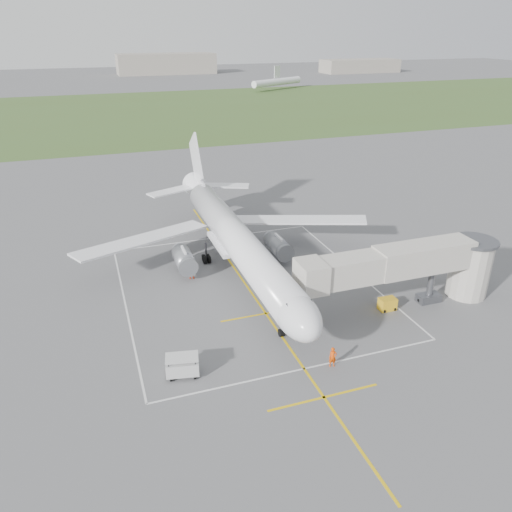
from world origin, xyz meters
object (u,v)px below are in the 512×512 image
object	(u,v)px
jet_bridge	(416,266)
ramp_worker_nose	(333,357)
baggage_cart	(182,366)
gpu_unit	(387,304)
ramp_worker_wing	(191,271)
airliner	(236,239)

from	to	relation	value
jet_bridge	ramp_worker_nose	distance (m)	15.37
jet_bridge	baggage_cart	size ratio (longest dim) A/B	7.53
ramp_worker_nose	jet_bridge	bearing A→B (deg)	38.39
gpu_unit	ramp_worker_wing	xyz separation A→B (m)	(-18.45, 14.19, 0.25)
baggage_cart	ramp_worker_nose	bearing A→B (deg)	-2.50
ramp_worker_nose	ramp_worker_wing	world-z (taller)	ramp_worker_nose
ramp_worker_wing	baggage_cart	bearing A→B (deg)	94.58
baggage_cart	ramp_worker_nose	size ratio (longest dim) A/B	1.59
jet_bridge	gpu_unit	size ratio (longest dim) A/B	12.87
jet_bridge	gpu_unit	bearing A→B (deg)	-179.87
gpu_unit	jet_bridge	bearing A→B (deg)	0.92
jet_bridge	ramp_worker_nose	bearing A→B (deg)	-152.13
baggage_cart	ramp_worker_nose	world-z (taller)	baggage_cart
baggage_cart	airliner	bearing A→B (deg)	70.99
airliner	baggage_cart	xyz separation A→B (m)	(-10.45, -18.10, -3.38)
airliner	ramp_worker_wing	size ratio (longest dim) A/B	25.42
baggage_cart	ramp_worker_wing	size ratio (longest dim) A/B	1.69
baggage_cart	ramp_worker_wing	xyz separation A→B (m)	(4.69, 18.03, -0.09)
baggage_cart	ramp_worker_wing	world-z (taller)	baggage_cart
airliner	gpu_unit	distance (m)	19.45
ramp_worker_nose	ramp_worker_wing	xyz separation A→B (m)	(-8.31, 21.14, -0.06)
jet_bridge	baggage_cart	distance (m)	26.72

